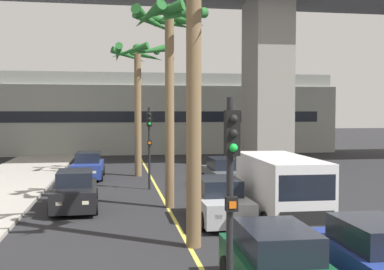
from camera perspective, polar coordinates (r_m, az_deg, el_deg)
The scene contains 14 objects.
lane_stripe_center at distance 23.47m, azimuth -3.94°, elevation -6.91°, with size 0.14×56.00×0.01m, color #DBCC4C.
pier_building_backdrop at distance 47.51m, azimuth -6.67°, elevation 2.50°, with size 38.39×8.04×7.62m.
car_queue_front at distance 19.95m, azimuth -13.93°, elevation -6.62°, with size 1.94×4.16×1.56m.
car_queue_second at distance 28.87m, azimuth -12.41°, elevation -3.72°, with size 1.89×4.13×1.56m.
car_queue_third at distance 24.86m, azimuth 3.90°, elevation -4.70°, with size 1.91×4.14×1.56m.
car_queue_fourth at distance 10.29m, azimuth 10.35°, elevation -15.56°, with size 1.91×4.14×1.56m.
car_queue_fifth at distance 11.41m, azimuth 21.50°, elevation -13.86°, with size 1.86×4.11×1.56m.
car_queue_sixth at distance 17.27m, azimuth 3.28°, elevation -8.01°, with size 1.84×4.10×1.56m.
delivery_van at distance 17.22m, azimuth 10.59°, elevation -6.17°, with size 2.27×5.30×2.36m.
traffic_light_median_near at distance 8.06m, azimuth 4.71°, elevation -6.04°, with size 0.24×0.37×4.20m.
traffic_light_median_far at distance 24.07m, azimuth -5.17°, elevation -0.18°, with size 0.24×0.37×4.20m.
palm_tree_near_median at distance 29.34m, azimuth -6.52°, elevation 7.50°, with size 3.50×3.68×8.13m.
palm_tree_mid_median at distance 19.62m, azimuth -2.74°, elevation 11.43°, with size 3.20×3.22×8.32m.
palm_tree_far_median at distance 13.92m, azimuth 0.24°, elevation 13.68°, with size 3.49×3.59×8.35m.
Camera 1 is at (-2.12, 0.96, 3.95)m, focal length 44.23 mm.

